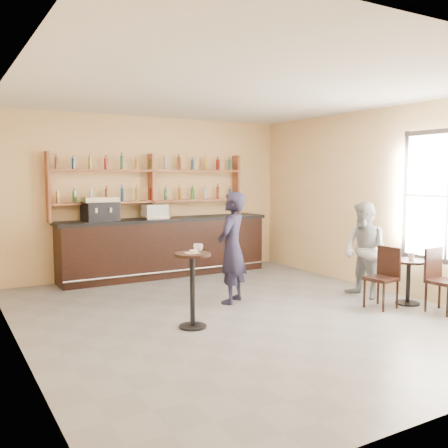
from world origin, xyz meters
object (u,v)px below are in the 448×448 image
cafe_table (408,282)px  pastry_case (155,211)px  chair_west (381,278)px  patron_second (365,250)px  bar_counter (165,247)px  pedestal_table (192,290)px  chair_south (444,281)px  man_main (232,248)px  espresso_machine (100,209)px

cafe_table → pastry_case: bearing=123.4°
chair_west → patron_second: bearing=149.2°
bar_counter → pastry_case: bearing=180.0°
pedestal_table → cafe_table: pedestal_table is taller
chair_west → chair_south: 0.88m
bar_counter → patron_second: (2.12, -3.33, 0.21)m
pastry_case → man_main: bearing=-78.0°
cafe_table → chair_west: (-0.55, 0.05, 0.11)m
man_main → patron_second: (2.07, -0.82, -0.09)m
bar_counter → chair_west: bearing=-64.8°
pedestal_table → patron_second: size_ratio=0.63×
chair_west → espresso_machine: bearing=-148.1°
pedestal_table → chair_west: 2.99m
pastry_case → cafe_table: pastry_case is taller
cafe_table → man_main: bearing=147.8°
pedestal_table → man_main: bearing=37.5°
man_main → chair_south: (2.40, -2.08, -0.41)m
espresso_machine → cafe_table: espresso_machine is taller
chair_south → pedestal_table: bearing=156.7°
espresso_machine → cafe_table: 5.55m
espresso_machine → chair_west: bearing=-59.3°
chair_west → chair_south: chair_south is taller
bar_counter → chair_south: (2.45, -4.59, -0.11)m
pastry_case → chair_west: size_ratio=0.50×
cafe_table → patron_second: patron_second is taller
pedestal_table → chair_south: bearing=-18.9°
chair_south → patron_second: (-0.33, 1.26, 0.32)m
chair_west → man_main: bearing=-135.4°
bar_counter → pastry_case: (-0.22, 0.00, 0.73)m
bar_counter → cafe_table: (2.40, -3.99, -0.23)m
man_main → patron_second: man_main is taller
pedestal_table → bar_counter: bearing=72.3°
pedestal_table → cafe_table: size_ratio=1.42×
espresso_machine → pastry_case: espresso_machine is taller
pastry_case → pedestal_table: 3.58m
bar_counter → cafe_table: bearing=-58.9°
espresso_machine → man_main: bearing=-69.5°
bar_counter → espresso_machine: espresso_machine is taller
man_main → chair_south: bearing=101.7°
bar_counter → espresso_machine: bearing=180.0°
bar_counter → chair_south: 5.21m
pedestal_table → chair_west: size_ratio=1.08×
bar_counter → patron_second: size_ratio=2.72×
pedestal_table → chair_south: pedestal_table is taller
espresso_machine → chair_west: espresso_machine is taller
cafe_table → chair_west: 0.56m
pastry_case → espresso_machine: bearing=-174.3°
bar_counter → pedestal_table: bearing=-107.7°
pastry_case → man_main: 2.56m
cafe_table → chair_south: 0.61m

